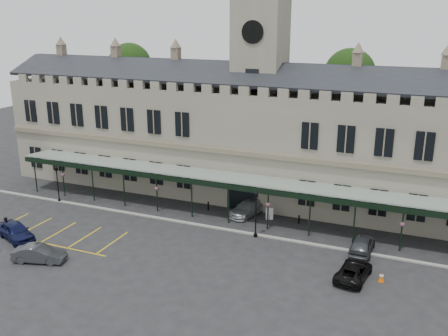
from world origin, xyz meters
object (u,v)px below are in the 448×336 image
at_px(car_taxi, 248,208).
at_px(car_right_a, 362,245).
at_px(clock_tower, 260,79).
at_px(person_b, 6,225).
at_px(car_left_a, 16,231).
at_px(lamp_post_left, 57,180).
at_px(lamp_post_mid, 256,209).
at_px(station_building, 258,140).
at_px(sign_board, 269,214).
at_px(traffic_cone, 381,277).
at_px(car_left_b, 39,254).
at_px(car_van, 354,271).

relative_size(car_taxi, car_right_a, 1.11).
bearing_deg(clock_tower, person_b, -133.86).
bearing_deg(car_left_a, car_right_a, -49.98).
relative_size(lamp_post_left, lamp_post_mid, 0.92).
bearing_deg(station_building, sign_board, -61.56).
xyz_separation_m(lamp_post_left, sign_board, (22.78, 4.06, -1.88)).
distance_m(station_building, person_b, 26.95).
bearing_deg(car_taxi, station_building, 115.01).
distance_m(station_building, traffic_cone, 21.91).
relative_size(car_left_b, car_right_a, 0.96).
distance_m(lamp_post_left, car_left_b, 14.21).
bearing_deg(lamp_post_left, car_right_a, 0.25).
relative_size(car_right_a, person_b, 2.71).
bearing_deg(sign_board, car_right_a, -40.02).
bearing_deg(car_left_a, lamp_post_left, 39.72).
distance_m(lamp_post_mid, car_taxi, 5.80).
height_order(clock_tower, car_van, clock_tower).
bearing_deg(car_taxi, traffic_cone, -16.59).
distance_m(car_van, car_right_a, 4.78).
xyz_separation_m(lamp_post_left, lamp_post_mid, (22.81, -0.31, 0.22)).
distance_m(car_van, person_b, 31.54).
relative_size(lamp_post_mid, sign_board, 3.64).
distance_m(car_left_b, car_van, 25.51).
bearing_deg(station_building, traffic_cone, -44.29).
bearing_deg(lamp_post_mid, person_b, -159.37).
distance_m(clock_tower, car_taxi, 13.80).
height_order(clock_tower, lamp_post_mid, clock_tower).
bearing_deg(car_right_a, lamp_post_mid, 4.22).
distance_m(sign_board, car_taxi, 2.51).
bearing_deg(person_b, car_left_b, 133.01).
relative_size(station_building, traffic_cone, 80.97).
height_order(car_left_a, person_b, person_b).
bearing_deg(station_building, car_taxi, -80.39).
bearing_deg(station_building, car_left_b, -117.41).
distance_m(car_left_b, car_right_a, 27.23).
xyz_separation_m(station_building, person_b, (-18.30, -18.96, -5.64)).
xyz_separation_m(car_left_a, car_taxi, (17.47, 13.70, -0.08)).
height_order(station_building, car_left_b, station_building).
bearing_deg(person_b, car_right_a, 173.81).
distance_m(station_building, lamp_post_mid, 11.91).
distance_m(lamp_post_mid, traffic_cone, 12.45).
xyz_separation_m(station_building, traffic_cone, (15.06, -14.69, -6.10)).
distance_m(clock_tower, lamp_post_left, 24.43).
xyz_separation_m(lamp_post_mid, sign_board, (-0.03, 4.36, -2.10)).
bearing_deg(car_right_a, clock_tower, -37.11).
bearing_deg(traffic_cone, car_right_a, 115.16).
xyz_separation_m(traffic_cone, car_taxi, (-14.06, 8.78, 0.36)).
bearing_deg(car_taxi, sign_board, 4.35).
bearing_deg(lamp_post_mid, station_building, 107.99).
bearing_deg(station_building, person_b, -133.99).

